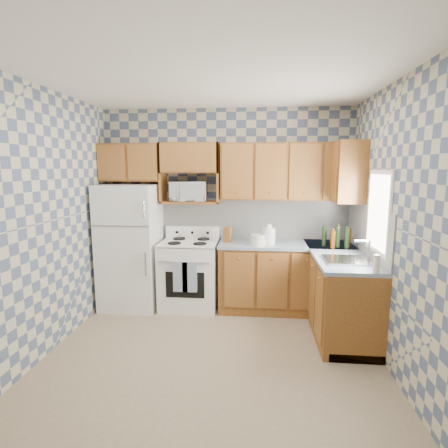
{
  "coord_description": "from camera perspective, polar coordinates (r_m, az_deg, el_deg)",
  "views": [
    {
      "loc": [
        0.43,
        -3.27,
        1.9
      ],
      "look_at": [
        0.05,
        0.75,
        1.25
      ],
      "focal_mm": 28.0,
      "sensor_mm": 36.0,
      "label": 1
    }
  ],
  "objects": [
    {
      "name": "backsplash_back",
      "position": [
        4.91,
        4.99,
        0.92
      ],
      "size": [
        2.6,
        0.02,
        0.56
      ],
      "primitive_type": "cube",
      "color": "silver",
      "rests_on": "back_wall"
    },
    {
      "name": "floor",
      "position": [
        3.8,
        -1.93,
        -20.83
      ],
      "size": [
        3.4,
        3.4,
        0.0
      ],
      "primitive_type": "plane",
      "color": "#816B55",
      "rests_on": "ground"
    },
    {
      "name": "cooktop",
      "position": [
        4.73,
        -5.69,
        -3.02
      ],
      "size": [
        0.76,
        0.65,
        0.02
      ],
      "primitive_type": "cube",
      "color": "silver",
      "rests_on": "stove_body"
    },
    {
      "name": "base_cabinets_back",
      "position": [
        4.81,
        9.96,
        -8.66
      ],
      "size": [
        1.75,
        0.6,
        0.88
      ],
      "primitive_type": "cube",
      "color": "#6B2F0E",
      "rests_on": "floor"
    },
    {
      "name": "upper_cabinets_right",
      "position": [
        4.65,
        19.34,
        8.03
      ],
      "size": [
        0.33,
        0.7,
        0.74
      ],
      "primitive_type": "cube",
      "color": "#6B2F0E",
      "rests_on": "right_wall"
    },
    {
      "name": "knife_block",
      "position": [
        4.65,
        0.61,
        -1.75
      ],
      "size": [
        0.11,
        0.11,
        0.2
      ],
      "primitive_type": "cube",
      "rotation": [
        0.0,
        0.0,
        -0.28
      ],
      "color": "brown",
      "rests_on": "countertop_back"
    },
    {
      "name": "food_containers",
      "position": [
        4.5,
        5.54,
        -2.59
      ],
      "size": [
        0.2,
        0.2,
        0.13
      ],
      "primitive_type": null,
      "color": "silver",
      "rests_on": "countertop_back"
    },
    {
      "name": "bottle_0",
      "position": [
        4.57,
        18.04,
        -1.94
      ],
      "size": [
        0.06,
        0.06,
        0.27
      ],
      "primitive_type": "cylinder",
      "color": "black",
      "rests_on": "countertop_back"
    },
    {
      "name": "microwave",
      "position": [
        4.81,
        -5.78,
        5.35
      ],
      "size": [
        0.51,
        0.37,
        0.27
      ],
      "primitive_type": "imported",
      "rotation": [
        0.0,
        0.0,
        0.08
      ],
      "color": "white",
      "rests_on": "microwave_shelf"
    },
    {
      "name": "bottle_1",
      "position": [
        4.53,
        19.43,
        -2.21
      ],
      "size": [
        0.06,
        0.06,
        0.26
      ],
      "primitive_type": "cylinder",
      "color": "black",
      "rests_on": "countertop_back"
    },
    {
      "name": "bottle_3",
      "position": [
        4.49,
        17.34,
        -2.44
      ],
      "size": [
        0.06,
        0.06,
        0.22
      ],
      "primitive_type": "cylinder",
      "color": "#582E09",
      "rests_on": "countertop_back"
    },
    {
      "name": "dish_towel_left",
      "position": [
        4.51,
        -7.14,
        -8.55
      ],
      "size": [
        0.19,
        0.02,
        0.39
      ],
      "primitive_type": "cube",
      "color": "navy",
      "rests_on": "stove_body"
    },
    {
      "name": "back_wall",
      "position": [
        4.92,
        0.34,
        2.73
      ],
      "size": [
        3.4,
        0.02,
        2.7
      ],
      "primitive_type": "cube",
      "color": "#4C5A77",
      "rests_on": "ground"
    },
    {
      "name": "bottle_2",
      "position": [
        4.64,
        19.66,
        -2.08
      ],
      "size": [
        0.06,
        0.06,
        0.24
      ],
      "primitive_type": "cylinder",
      "color": "#582E09",
      "rests_on": "countertop_back"
    },
    {
      "name": "backsplash_right",
      "position": [
        4.31,
        22.31,
        -0.87
      ],
      "size": [
        0.02,
        1.6,
        0.56
      ],
      "primitive_type": "cube",
      "color": "silver",
      "rests_on": "right_wall"
    },
    {
      "name": "backguard",
      "position": [
        4.98,
        -5.11,
        -1.29
      ],
      "size": [
        0.76,
        0.08,
        0.17
      ],
      "primitive_type": "cube",
      "color": "white",
      "rests_on": "cooktop"
    },
    {
      "name": "stove_body",
      "position": [
        4.85,
        -5.61,
        -8.29
      ],
      "size": [
        0.76,
        0.65,
        0.9
      ],
      "primitive_type": "cube",
      "color": "white",
      "rests_on": "floor"
    },
    {
      "name": "window",
      "position": [
        3.95,
        23.91,
        1.82
      ],
      "size": [
        0.02,
        0.66,
        0.86
      ],
      "primitive_type": "cube",
      "color": "white",
      "rests_on": "right_wall"
    },
    {
      "name": "microwave_shelf",
      "position": [
        4.81,
        -5.43,
        3.56
      ],
      "size": [
        0.8,
        0.33,
        0.03
      ],
      "primitive_type": "cube",
      "color": "#6B2F0E",
      "rests_on": "back_wall"
    },
    {
      "name": "soap_bottle",
      "position": [
        3.62,
        23.64,
        -5.95
      ],
      "size": [
        0.06,
        0.06,
        0.17
      ],
      "primitive_type": "cylinder",
      "color": "silver",
      "rests_on": "countertop_right"
    },
    {
      "name": "electric_kettle",
      "position": [
        4.55,
        7.31,
        -2.0
      ],
      "size": [
        0.17,
        0.17,
        0.21
      ],
      "primitive_type": "cylinder",
      "color": "white",
      "rests_on": "countertop_back"
    },
    {
      "name": "refrigerator",
      "position": [
        4.94,
        -14.96,
        -3.55
      ],
      "size": [
        0.75,
        0.7,
        1.68
      ],
      "primitive_type": "cube",
      "color": "white",
      "rests_on": "floor"
    },
    {
      "name": "sink",
      "position": [
        3.96,
        19.49,
        -5.62
      ],
      "size": [
        0.48,
        0.4,
        0.03
      ],
      "primitive_type": "cube",
      "color": "#B7B7BC",
      "rests_on": "countertop_right"
    },
    {
      "name": "upper_cabinets_back",
      "position": [
        4.72,
        10.31,
        8.4
      ],
      "size": [
        1.75,
        0.33,
        0.74
      ],
      "primitive_type": "cube",
      "color": "#6B2F0E",
      "rests_on": "back_wall"
    },
    {
      "name": "upper_cabinets_fridge",
      "position": [
        5.0,
        -14.92,
        9.65
      ],
      "size": [
        0.82,
        0.33,
        0.5
      ],
      "primitive_type": "cube",
      "color": "#6B2F0E",
      "rests_on": "back_wall"
    },
    {
      "name": "bottle_4",
      "position": [
        4.6,
        16.04,
        -1.95
      ],
      "size": [
        0.06,
        0.06,
        0.25
      ],
      "primitive_type": "cylinder",
      "color": "black",
      "rests_on": "countertop_back"
    },
    {
      "name": "right_wall",
      "position": [
        3.55,
        26.32,
        -0.72
      ],
      "size": [
        0.02,
        3.2,
        2.7
      ],
      "primitive_type": "cube",
      "color": "#4C5A77",
      "rests_on": "ground"
    },
    {
      "name": "countertop_back",
      "position": [
        4.69,
        10.12,
        -3.31
      ],
      "size": [
        1.77,
        0.63,
        0.04
      ],
      "primitive_type": "cube",
      "color": "slate",
      "rests_on": "base_cabinets_back"
    },
    {
      "name": "base_cabinets_right",
      "position": [
        4.43,
        18.05,
        -10.56
      ],
      "size": [
        0.6,
        1.6,
        0.88
      ],
      "primitive_type": "cube",
      "color": "#6B2F0E",
      "rests_on": "floor"
    },
    {
      "name": "countertop_right",
      "position": [
        4.3,
        18.29,
        -4.77
      ],
      "size": [
        0.63,
        1.6,
        0.04
      ],
      "primitive_type": "cube",
      "color": "slate",
      "rests_on": "base_cabinets_right"
    },
    {
      "name": "dish_towel_right",
      "position": [
        4.49,
        -5.64,
        -8.62
      ],
      "size": [
        0.19,
        0.02,
        0.39
      ],
      "primitive_type": "cube",
      "color": "navy",
      "rests_on": "stove_body"
    }
  ]
}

